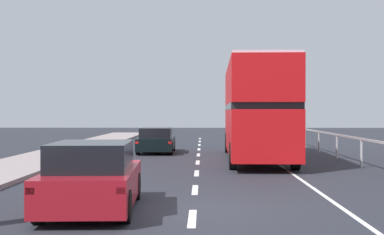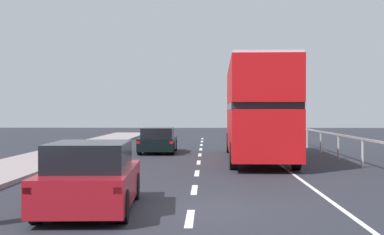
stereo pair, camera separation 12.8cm
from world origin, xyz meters
The scene contains 6 objects.
ground_plane centered at (0.00, 0.00, -0.05)m, with size 73.10×120.00×0.10m, color #262830.
lane_paint_markings centered at (1.97, 9.00, 0.00)m, with size 3.39×46.00×0.01m.
bridge_side_railing centered at (6.19, 9.00, 0.91)m, with size 0.10×42.00×1.12m.
double_decker_bus_red centered at (2.53, 12.23, 2.25)m, with size 2.75×11.34×4.19m.
hatchback_car_near centered at (-2.14, -0.22, 0.70)m, with size 2.01×4.33×1.47m.
sedan_car_ahead centered at (-2.16, 16.38, 0.63)m, with size 1.86×4.35×1.29m.
Camera 2 is at (0.33, -11.98, 2.11)m, focal length 51.98 mm.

